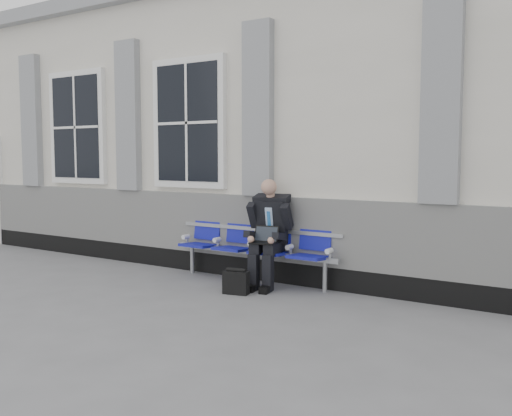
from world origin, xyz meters
The scene contains 5 objects.
ground centered at (0.00, 0.00, 0.00)m, with size 70.00×70.00×0.00m, color slate.
station_building centered at (-0.02, 3.47, 2.22)m, with size 14.40×4.40×4.49m.
bench centered at (1.62, 1.32, 0.55)m, with size 2.60×0.47×0.91m.
businessman centered at (1.94, 1.19, 0.78)m, with size 0.62×0.84×1.45m.
briefcase centered at (1.82, 0.58, 0.15)m, with size 0.35×0.20×0.34m.
Camera 1 is at (5.90, -5.28, 1.76)m, focal length 40.00 mm.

